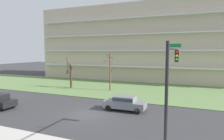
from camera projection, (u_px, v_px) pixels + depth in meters
ground at (89, 114)px, 20.22m from camera, size 160.00×160.00×0.00m
grass_lawn_strip at (131, 89)px, 33.09m from camera, size 80.00×16.00×0.08m
apartment_building at (150, 43)px, 45.62m from camera, size 49.05×13.79×16.13m
tree_far_left at (70, 74)px, 34.30m from camera, size 1.35×1.45×5.41m
tree_left at (110, 70)px, 31.73m from camera, size 1.78×1.79×6.26m
sedan_gray_near_left at (125, 102)px, 21.33m from camera, size 4.43×1.89×1.57m
traffic_signal_mast at (171, 77)px, 12.33m from camera, size 0.90×5.91×6.79m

